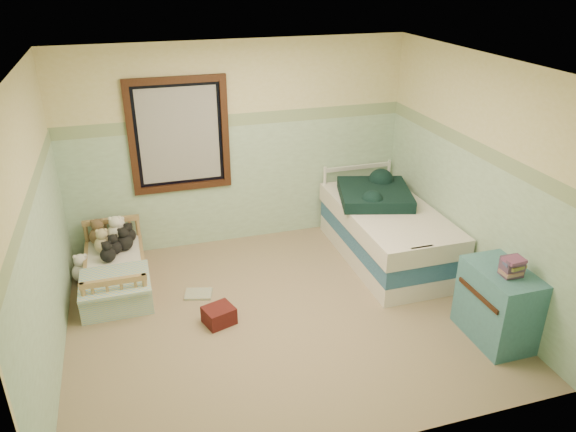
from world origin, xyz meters
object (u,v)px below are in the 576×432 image
object	(u,v)px
plush_floor_tan	(106,290)
dresser	(498,304)
twin_bed_frame	(385,250)
floor_book	(198,294)
red_pillow	(219,315)
plush_floor_cream	(83,272)
toddler_bed_frame	(117,279)

from	to	relation	value
plush_floor_tan	dresser	distance (m)	3.98
twin_bed_frame	floor_book	distance (m)	2.31
red_pillow	plush_floor_cream	bearing A→B (deg)	137.40
plush_floor_tan	floor_book	xyz separation A→B (m)	(0.95, -0.22, -0.09)
toddler_bed_frame	floor_book	xyz separation A→B (m)	(0.84, -0.46, -0.07)
dresser	red_pillow	distance (m)	2.68
plush_floor_cream	red_pillow	world-z (taller)	plush_floor_cream
toddler_bed_frame	dresser	bearing A→B (deg)	-30.12
red_pillow	twin_bed_frame	bearing A→B (deg)	18.19
toddler_bed_frame	red_pillow	bearing A→B (deg)	-46.54
toddler_bed_frame	red_pillow	distance (m)	1.40
plush_floor_cream	twin_bed_frame	bearing A→B (deg)	-8.23
toddler_bed_frame	plush_floor_tan	world-z (taller)	plush_floor_tan
twin_bed_frame	plush_floor_tan	bearing A→B (deg)	178.85
toddler_bed_frame	dresser	world-z (taller)	dresser
plush_floor_tan	floor_book	size ratio (longest dim) A/B	0.74
twin_bed_frame	red_pillow	size ratio (longest dim) A/B	6.81
twin_bed_frame	toddler_bed_frame	bearing A→B (deg)	174.45
twin_bed_frame	red_pillow	distance (m)	2.29
plush_floor_cream	plush_floor_tan	distance (m)	0.51
plush_floor_cream	floor_book	xyz separation A→B (m)	(1.20, -0.66, -0.10)
plush_floor_cream	twin_bed_frame	distance (m)	3.54
toddler_bed_frame	floor_book	world-z (taller)	toddler_bed_frame
twin_bed_frame	dresser	distance (m)	1.74
plush_floor_cream	twin_bed_frame	xyz separation A→B (m)	(3.50, -0.51, -0.01)
plush_floor_cream	floor_book	world-z (taller)	plush_floor_cream
red_pillow	floor_book	size ratio (longest dim) A/B	0.99
toddler_bed_frame	plush_floor_tan	bearing A→B (deg)	-114.89
red_pillow	dresser	bearing A→B (deg)	-21.57
toddler_bed_frame	plush_floor_cream	xyz separation A→B (m)	(-0.36, 0.20, 0.03)
plush_floor_cream	plush_floor_tan	bearing A→B (deg)	-60.43
plush_floor_tan	twin_bed_frame	world-z (taller)	twin_bed_frame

